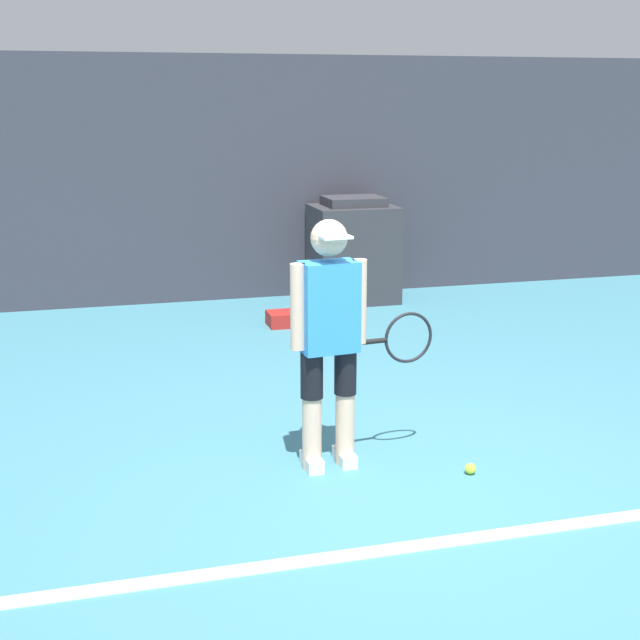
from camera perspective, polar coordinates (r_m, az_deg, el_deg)
The scene contains 7 objects.
ground_plane at distance 5.24m, azimuth 5.80°, elevation -11.27°, with size 24.00×24.00×0.00m, color teal.
back_wall at distance 10.03m, azimuth -5.32°, elevation 8.94°, with size 24.00×0.10×2.68m.
court_baseline at distance 4.79m, azimuth 8.21°, elevation -13.86°, with size 21.60×0.10×0.01m.
tennis_player at distance 5.36m, azimuth 0.71°, elevation -0.89°, with size 0.94×0.30×1.54m.
tennis_ball at distance 5.58m, azimuth 9.60°, elevation -9.37°, with size 0.07×0.07×0.07m.
covered_chair at distance 9.97m, azimuth 2.14°, elevation 4.41°, with size 0.91×0.74×1.17m.
equipment_bag at distance 8.97m, azimuth -1.41°, elevation 0.14°, with size 0.62×0.30×0.14m.
Camera 1 is at (-1.75, -4.40, 2.24)m, focal length 50.00 mm.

